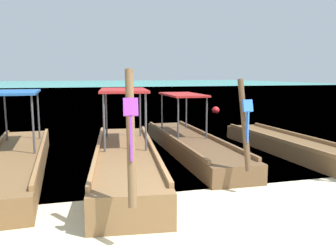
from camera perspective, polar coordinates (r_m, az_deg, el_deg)
The scene contains 7 objects.
ground at distance 5.60m, azimuth 11.79°, elevation -17.05°, with size 120.00×120.00×0.00m, color beige.
sea_water at distance 66.67m, azimuth -13.47°, elevation 6.24°, with size 120.00×120.00×0.00m, color #2DB29E.
longtail_boat_green_ribbon at distance 9.27m, azimuth -23.55°, elevation -5.16°, with size 1.42×7.33×2.38m.
longtail_boat_violet_ribbon at distance 8.47m, azimuth -6.95°, elevation -5.46°, with size 2.15×7.02×2.48m.
longtail_boat_blue_ribbon at distance 10.65m, azimuth 3.69°, elevation -2.87°, with size 1.39×7.22×2.30m.
longtail_boat_pink_ribbon at distance 11.20m, azimuth 19.06°, elevation -3.02°, with size 1.28×6.54×2.54m.
mooring_buoy_near at distance 21.21m, azimuth 7.81°, elevation 2.57°, with size 0.44×0.44×0.44m.
Camera 1 is at (-2.37, -4.47, 2.40)m, focal length 37.28 mm.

